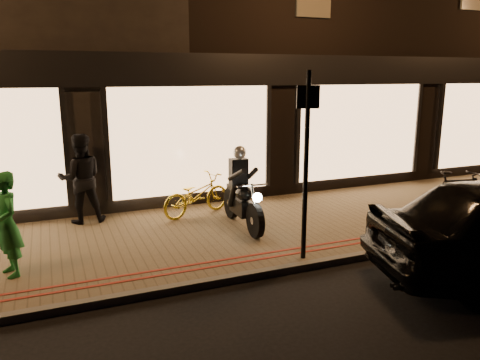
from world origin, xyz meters
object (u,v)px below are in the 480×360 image
sign_post (306,157)px  motorcycle (242,196)px  person_green (7,225)px  bicycle_gold (197,195)px

sign_post → motorcycle: bearing=99.1°
motorcycle → person_green: motorcycle is taller
person_green → bicycle_gold: bearing=96.9°
motorcycle → person_green: size_ratio=1.24×
sign_post → person_green: size_ratio=1.91×
bicycle_gold → person_green: (-3.47, -1.86, 0.35)m
sign_post → person_green: sign_post is taller
sign_post → person_green: bearing=166.0°
person_green → motorcycle: bearing=79.9°
motorcycle → bicycle_gold: bearing=120.9°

